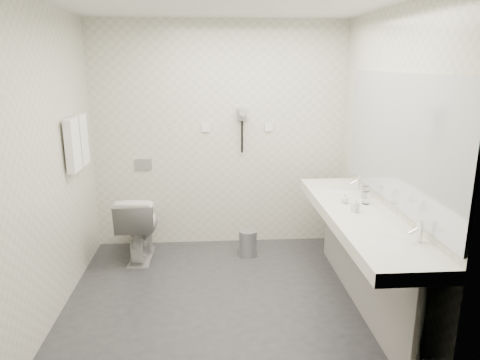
{
  "coord_description": "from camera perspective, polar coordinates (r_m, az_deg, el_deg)",
  "views": [
    {
      "loc": [
        -0.11,
        -3.63,
        2.06
      ],
      "look_at": [
        0.15,
        0.15,
        1.05
      ],
      "focal_mm": 33.39,
      "sensor_mm": 36.0,
      "label": 1
    }
  ],
  "objects": [
    {
      "name": "floor",
      "position": [
        4.18,
        -1.98,
        -14.65
      ],
      "size": [
        2.8,
        2.8,
        0.0
      ],
      "primitive_type": "plane",
      "color": "#28292D",
      "rests_on": "ground"
    },
    {
      "name": "ceiling",
      "position": [
        3.66,
        -2.35,
        21.81
      ],
      "size": [
        2.8,
        2.8,
        0.0
      ],
      "primitive_type": "plane",
      "rotation": [
        3.14,
        0.0,
        0.0
      ],
      "color": "silver",
      "rests_on": "wall_back"
    },
    {
      "name": "wall_back",
      "position": [
        5.0,
        -2.64,
        5.57
      ],
      "size": [
        2.8,
        0.0,
        2.8
      ],
      "primitive_type": "plane",
      "rotation": [
        1.57,
        0.0,
        0.0
      ],
      "color": "beige",
      "rests_on": "floor"
    },
    {
      "name": "wall_front",
      "position": [
        2.47,
        -1.14,
        -4.2
      ],
      "size": [
        2.8,
        0.0,
        2.8
      ],
      "primitive_type": "plane",
      "rotation": [
        -1.57,
        0.0,
        0.0
      ],
      "color": "beige",
      "rests_on": "floor"
    },
    {
      "name": "wall_left",
      "position": [
        3.94,
        -22.98,
        1.85
      ],
      "size": [
        0.0,
        2.6,
        2.6
      ],
      "primitive_type": "plane",
      "rotation": [
        1.57,
        0.0,
        1.57
      ],
      "color": "beige",
      "rests_on": "floor"
    },
    {
      "name": "wall_right",
      "position": [
        4.02,
        18.26,
        2.53
      ],
      "size": [
        0.0,
        2.6,
        2.6
      ],
      "primitive_type": "plane",
      "rotation": [
        1.57,
        0.0,
        -1.57
      ],
      "color": "beige",
      "rests_on": "floor"
    },
    {
      "name": "vanity_counter",
      "position": [
        3.86,
        15.02,
        -4.67
      ],
      "size": [
        0.55,
        2.2,
        0.1
      ],
      "primitive_type": "cube",
      "color": "silver",
      "rests_on": "floor"
    },
    {
      "name": "vanity_panel",
      "position": [
        4.03,
        14.96,
        -10.36
      ],
      "size": [
        0.03,
        2.15,
        0.75
      ],
      "primitive_type": "cube",
      "color": "gray",
      "rests_on": "floor"
    },
    {
      "name": "vanity_post_near",
      "position": [
        3.2,
        21.7,
        -18.04
      ],
      "size": [
        0.06,
        0.06,
        0.75
      ],
      "primitive_type": "cylinder",
      "color": "silver",
      "rests_on": "floor"
    },
    {
      "name": "vanity_post_far",
      "position": [
        4.95,
        11.46,
        -5.3
      ],
      "size": [
        0.06,
        0.06,
        0.75
      ],
      "primitive_type": "cylinder",
      "color": "silver",
      "rests_on": "floor"
    },
    {
      "name": "mirror",
      "position": [
        3.79,
        19.41,
        4.82
      ],
      "size": [
        0.02,
        2.2,
        1.05
      ],
      "primitive_type": "cube",
      "color": "#B2BCC6",
      "rests_on": "wall_right"
    },
    {
      "name": "basin_near",
      "position": [
        3.28,
        18.7,
        -7.82
      ],
      "size": [
        0.4,
        0.31,
        0.05
      ],
      "primitive_type": "ellipsoid",
      "color": "silver",
      "rests_on": "vanity_counter"
    },
    {
      "name": "basin_far",
      "position": [
        4.44,
        12.39,
        -1.47
      ],
      "size": [
        0.4,
        0.31,
        0.05
      ],
      "primitive_type": "ellipsoid",
      "color": "silver",
      "rests_on": "vanity_counter"
    },
    {
      "name": "faucet_near",
      "position": [
        3.33,
        21.95,
        -6.14
      ],
      "size": [
        0.04,
        0.04,
        0.15
      ],
      "primitive_type": "cylinder",
      "color": "silver",
      "rests_on": "vanity_counter"
    },
    {
      "name": "faucet_far",
      "position": [
        4.47,
        14.85,
        -0.3
      ],
      "size": [
        0.04,
        0.04,
        0.15
      ],
      "primitive_type": "cylinder",
      "color": "silver",
      "rests_on": "vanity_counter"
    },
    {
      "name": "soap_bottle_a",
      "position": [
        3.81,
        14.51,
        -3.17
      ],
      "size": [
        0.07,
        0.07,
        0.11
      ],
      "primitive_type": "imported",
      "rotation": [
        0.0,
        0.0,
        0.44
      ],
      "color": "silver",
      "rests_on": "vanity_counter"
    },
    {
      "name": "soap_bottle_b",
      "position": [
        4.03,
        13.25,
        -2.35
      ],
      "size": [
        0.09,
        0.09,
        0.08
      ],
      "primitive_type": "imported",
      "rotation": [
        0.0,
        0.0,
        -0.89
      ],
      "color": "silver",
      "rests_on": "vanity_counter"
    },
    {
      "name": "glass_left",
      "position": [
        4.05,
        15.79,
        -2.2
      ],
      "size": [
        0.07,
        0.07,
        0.11
      ],
      "primitive_type": "cylinder",
      "rotation": [
        0.0,
        0.0,
        0.14
      ],
      "color": "silver",
      "rests_on": "vanity_counter"
    },
    {
      "name": "glass_right",
      "position": [
        4.25,
        15.68,
        -1.45
      ],
      "size": [
        0.07,
        0.07,
        0.1
      ],
      "primitive_type": "cylinder",
      "rotation": [
        0.0,
        0.0,
        -0.18
      ],
      "color": "silver",
      "rests_on": "vanity_counter"
    },
    {
      "name": "toilet",
      "position": [
        4.9,
        -12.79,
        -5.8
      ],
      "size": [
        0.41,
        0.71,
        0.72
      ],
      "primitive_type": "imported",
      "rotation": [
        0.0,
        0.0,
        3.13
      ],
      "color": "silver",
      "rests_on": "floor"
    },
    {
      "name": "flush_plate",
      "position": [
        5.09,
        -12.21,
        1.98
      ],
      "size": [
        0.18,
        0.02,
        0.12
      ],
      "primitive_type": "cube",
      "color": "#B2B5BA",
      "rests_on": "wall_back"
    },
    {
      "name": "pedal_bin",
      "position": [
        4.91,
        1.02,
        -8.17
      ],
      "size": [
        0.2,
        0.2,
        0.27
      ],
      "primitive_type": "cylinder",
      "rotation": [
        0.0,
        0.0,
        -0.02
      ],
      "color": "#B2B5BA",
      "rests_on": "floor"
    },
    {
      "name": "bin_lid",
      "position": [
        4.85,
        1.02,
        -6.6
      ],
      "size": [
        0.2,
        0.2,
        0.02
      ],
      "primitive_type": "cylinder",
      "color": "#B2B5BA",
      "rests_on": "pedal_bin"
    },
    {
      "name": "towel_rail",
      "position": [
        4.39,
        -20.49,
        7.31
      ],
      "size": [
        0.02,
        0.62,
        0.02
      ],
      "primitive_type": "cylinder",
      "rotation": [
        1.57,
        0.0,
        0.0
      ],
      "color": "silver",
      "rests_on": "wall_left"
    },
    {
      "name": "towel_near",
      "position": [
        4.29,
        -20.61,
        4.16
      ],
      "size": [
        0.07,
        0.24,
        0.48
      ],
      "primitive_type": "cube",
      "color": "white",
      "rests_on": "towel_rail"
    },
    {
      "name": "towel_far",
      "position": [
        4.55,
        -19.63,
        4.82
      ],
      "size": [
        0.07,
        0.24,
        0.48
      ],
      "primitive_type": "cube",
      "color": "white",
      "rests_on": "towel_rail"
    },
    {
      "name": "dryer_cradle",
      "position": [
        4.95,
        0.26,
        8.41
      ],
      "size": [
        0.1,
        0.04,
        0.14
      ],
      "primitive_type": "cube",
      "color": "gray",
      "rests_on": "wall_back"
    },
    {
      "name": "dryer_barrel",
      "position": [
        4.87,
        0.32,
        8.67
      ],
      "size": [
        0.08,
        0.14,
        0.08
      ],
      "primitive_type": "cylinder",
      "rotation": [
        1.57,
        0.0,
        0.0
      ],
      "color": "gray",
      "rests_on": "dryer_cradle"
    },
    {
      "name": "dryer_cord",
      "position": [
        4.97,
        0.27,
        5.52
      ],
      "size": [
        0.02,
        0.02,
        0.35
      ],
      "primitive_type": "cylinder",
      "color": "black",
      "rests_on": "dryer_cradle"
    },
    {
      "name": "switch_plate_a",
      "position": [
        4.97,
        -4.39,
        6.65
      ],
      "size": [
        0.09,
        0.02,
        0.09
      ],
      "primitive_type": "cube",
      "color": "silver",
      "rests_on": "wall_back"
    },
    {
      "name": "switch_plate_b",
      "position": [
        5.01,
        3.68,
        6.74
      ],
      "size": [
        0.09,
        0.02,
        0.09
      ],
      "primitive_type": "cube",
      "color": "silver",
      "rests_on": "wall_back"
    }
  ]
}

